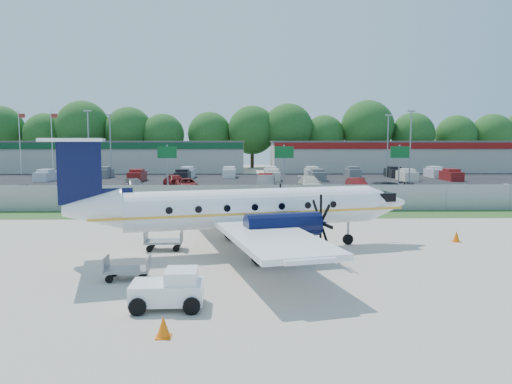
{
  "coord_description": "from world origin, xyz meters",
  "views": [
    {
      "loc": [
        -0.64,
        -24.18,
        5.47
      ],
      "look_at": [
        0.0,
        6.0,
        2.3
      ],
      "focal_mm": 35.0,
      "sensor_mm": 36.0,
      "label": 1
    }
  ],
  "objects_px": {
    "baggage_cart_near": "(164,241)",
    "baggage_cart_far": "(127,269)",
    "aircraft": "(245,208)",
    "pushback_tug": "(171,289)"
  },
  "relations": [
    {
      "from": "baggage_cart_near",
      "to": "baggage_cart_far",
      "type": "distance_m",
      "value": 5.33
    },
    {
      "from": "aircraft",
      "to": "pushback_tug",
      "type": "bearing_deg",
      "value": -106.34
    },
    {
      "from": "aircraft",
      "to": "baggage_cart_near",
      "type": "relative_size",
      "value": 9.56
    },
    {
      "from": "pushback_tug",
      "to": "baggage_cart_near",
      "type": "bearing_deg",
      "value": 100.69
    },
    {
      "from": "pushback_tug",
      "to": "baggage_cart_far",
      "type": "bearing_deg",
      "value": 123.43
    },
    {
      "from": "baggage_cart_far",
      "to": "baggage_cart_near",
      "type": "bearing_deg",
      "value": 83.93
    },
    {
      "from": "baggage_cart_far",
      "to": "aircraft",
      "type": "bearing_deg",
      "value": 47.03
    },
    {
      "from": "baggage_cart_near",
      "to": "baggage_cart_far",
      "type": "relative_size",
      "value": 1.06
    },
    {
      "from": "aircraft",
      "to": "baggage_cart_near",
      "type": "bearing_deg",
      "value": 175.13
    },
    {
      "from": "aircraft",
      "to": "pushback_tug",
      "type": "height_order",
      "value": "aircraft"
    }
  ]
}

